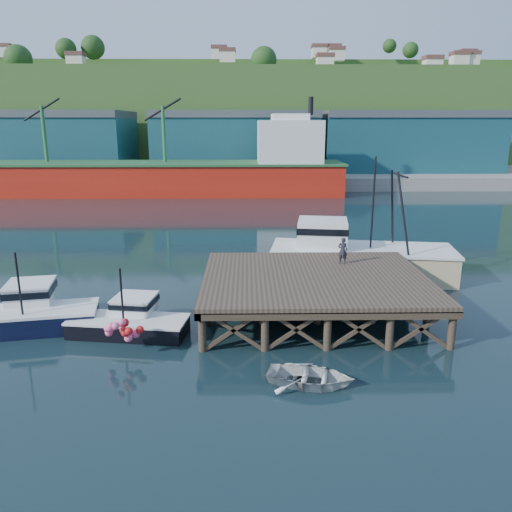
{
  "coord_description": "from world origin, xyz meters",
  "views": [
    {
      "loc": [
        1.86,
        -25.65,
        10.05
      ],
      "look_at": [
        2.37,
        2.0,
        2.7
      ],
      "focal_mm": 35.0,
      "sensor_mm": 36.0,
      "label": 1
    }
  ],
  "objects_px": {
    "dinghy": "(310,376)",
    "dockworker": "(343,250)",
    "trawler": "(358,253)",
    "boat_black": "(130,320)",
    "boat_navy": "(28,312)"
  },
  "relations": [
    {
      "from": "boat_navy",
      "to": "dinghy",
      "type": "distance_m",
      "value": 14.77
    },
    {
      "from": "trawler",
      "to": "dinghy",
      "type": "relative_size",
      "value": 3.61
    },
    {
      "from": "boat_black",
      "to": "dinghy",
      "type": "relative_size",
      "value": 1.73
    },
    {
      "from": "boat_navy",
      "to": "trawler",
      "type": "height_order",
      "value": "trawler"
    },
    {
      "from": "trawler",
      "to": "dinghy",
      "type": "bearing_deg",
      "value": -100.39
    },
    {
      "from": "boat_black",
      "to": "trawler",
      "type": "xyz_separation_m",
      "value": [
        13.23,
        9.07,
        1.0
      ]
    },
    {
      "from": "trawler",
      "to": "boat_black",
      "type": "bearing_deg",
      "value": -136.86
    },
    {
      "from": "trawler",
      "to": "dinghy",
      "type": "xyz_separation_m",
      "value": [
        -4.96,
        -14.33,
        -1.3
      ]
    },
    {
      "from": "boat_navy",
      "to": "dockworker",
      "type": "height_order",
      "value": "boat_navy"
    },
    {
      "from": "dockworker",
      "to": "boat_black",
      "type": "bearing_deg",
      "value": 31.22
    },
    {
      "from": "trawler",
      "to": "dockworker",
      "type": "distance_m",
      "value": 4.67
    },
    {
      "from": "dinghy",
      "to": "dockworker",
      "type": "relative_size",
      "value": 2.24
    },
    {
      "from": "boat_navy",
      "to": "dockworker",
      "type": "relative_size",
      "value": 4.58
    },
    {
      "from": "trawler",
      "to": "boat_navy",
      "type": "bearing_deg",
      "value": -146.81
    },
    {
      "from": "trawler",
      "to": "dockworker",
      "type": "xyz_separation_m",
      "value": [
        -1.86,
        -4.1,
        1.24
      ]
    }
  ]
}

